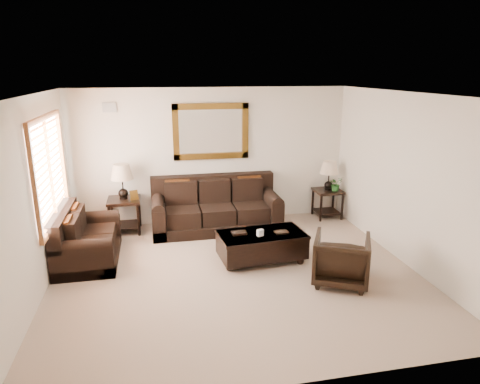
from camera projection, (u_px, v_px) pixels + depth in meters
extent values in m
cube|color=#A0856E|center=(236.00, 273.00, 6.60)|extent=(5.50, 5.00, 0.01)
cube|color=white|center=(235.00, 94.00, 5.85)|extent=(5.50, 5.00, 0.01)
cube|color=silver|center=(212.00, 156.00, 8.58)|extent=(5.50, 0.01, 2.70)
cube|color=silver|center=(288.00, 262.00, 3.87)|extent=(5.50, 0.01, 2.70)
cube|color=silver|center=(33.00, 200.00, 5.70)|extent=(0.01, 5.00, 2.70)
cube|color=silver|center=(406.00, 180.00, 6.76)|extent=(0.01, 5.00, 2.70)
cube|color=white|center=(48.00, 170.00, 6.49)|extent=(0.01, 1.80, 1.50)
cube|color=brown|center=(44.00, 118.00, 6.28)|extent=(0.06, 1.96, 0.08)
cube|color=brown|center=(56.00, 219.00, 6.72)|extent=(0.06, 1.96, 0.08)
cube|color=brown|center=(35.00, 186.00, 5.61)|extent=(0.06, 0.08, 1.50)
cube|color=brown|center=(62.00, 158.00, 7.38)|extent=(0.06, 0.08, 1.50)
cube|color=brown|center=(50.00, 170.00, 6.50)|extent=(0.05, 0.05, 1.50)
cube|color=#523310|center=(211.00, 132.00, 8.41)|extent=(1.50, 0.06, 1.10)
cube|color=white|center=(211.00, 131.00, 8.42)|extent=(1.26, 0.01, 0.86)
cube|color=#999999|center=(109.00, 107.00, 7.92)|extent=(0.25, 0.02, 0.18)
cube|color=black|center=(216.00, 224.00, 8.40)|extent=(2.46, 1.06, 0.20)
cube|color=black|center=(213.00, 187.00, 8.61)|extent=(2.46, 0.25, 0.50)
cube|color=black|center=(182.00, 214.00, 8.19)|extent=(0.63, 0.87, 0.30)
cube|color=black|center=(216.00, 212.00, 8.31)|extent=(0.63, 0.87, 0.30)
cube|color=black|center=(249.00, 210.00, 8.44)|extent=(0.63, 0.87, 0.30)
cube|color=black|center=(159.00, 218.00, 8.14)|extent=(0.25, 1.06, 0.59)
cylinder|color=black|center=(158.00, 204.00, 8.06)|extent=(0.25, 1.04, 0.25)
cube|color=black|center=(271.00, 211.00, 8.56)|extent=(0.25, 1.06, 0.59)
cylinder|color=black|center=(271.00, 197.00, 8.48)|extent=(0.25, 1.04, 0.25)
cube|color=#67310D|center=(178.00, 192.00, 8.28)|extent=(0.47, 0.21, 0.48)
cube|color=#67310D|center=(250.00, 188.00, 8.55)|extent=(0.47, 0.21, 0.48)
cube|color=black|center=(90.00, 255.00, 7.04)|extent=(0.92, 1.55, 0.17)
cube|color=black|center=(63.00, 224.00, 6.81)|extent=(0.21, 1.55, 0.44)
cube|color=black|center=(87.00, 249.00, 6.72)|extent=(0.76, 0.54, 0.26)
cube|color=black|center=(92.00, 236.00, 7.25)|extent=(0.76, 0.54, 0.26)
cube|color=black|center=(83.00, 263.00, 6.36)|extent=(0.92, 0.21, 0.51)
cylinder|color=black|center=(81.00, 247.00, 6.29)|extent=(0.90, 0.21, 0.21)
cube|color=black|center=(94.00, 231.00, 7.62)|extent=(0.92, 0.21, 0.51)
cylinder|color=black|center=(92.00, 217.00, 7.55)|extent=(0.90, 0.21, 0.21)
cube|color=#67310D|center=(71.00, 231.00, 6.54)|extent=(0.18, 0.41, 0.42)
cube|color=#67310D|center=(78.00, 217.00, 7.16)|extent=(0.18, 0.41, 0.42)
cube|color=black|center=(124.00, 200.00, 8.12)|extent=(0.61, 0.61, 0.06)
cube|color=black|center=(126.00, 225.00, 8.26)|extent=(0.52, 0.52, 0.03)
cylinder|color=black|center=(110.00, 222.00, 7.91)|extent=(0.06, 0.06, 0.61)
cylinder|color=black|center=(139.00, 220.00, 8.01)|extent=(0.06, 0.06, 0.61)
cylinder|color=black|center=(112.00, 213.00, 8.40)|extent=(0.06, 0.06, 0.61)
cylinder|color=black|center=(139.00, 212.00, 8.50)|extent=(0.06, 0.06, 0.61)
sphere|color=black|center=(123.00, 193.00, 8.08)|extent=(0.19, 0.19, 0.19)
cylinder|color=black|center=(122.00, 183.00, 8.02)|extent=(0.03, 0.03, 0.40)
cone|color=tan|center=(122.00, 172.00, 7.96)|extent=(0.42, 0.42, 0.29)
cube|color=#523310|center=(134.00, 195.00, 8.02)|extent=(0.17, 0.11, 0.19)
cube|color=black|center=(328.00, 191.00, 8.96)|extent=(0.55, 0.55, 0.05)
cube|color=black|center=(327.00, 211.00, 9.09)|extent=(0.47, 0.47, 0.03)
cylinder|color=black|center=(321.00, 209.00, 8.78)|extent=(0.05, 0.05, 0.55)
cylinder|color=black|center=(342.00, 207.00, 8.87)|extent=(0.05, 0.05, 0.55)
cylinder|color=black|center=(313.00, 202.00, 9.22)|extent=(0.05, 0.05, 0.55)
cylinder|color=black|center=(333.00, 201.00, 9.31)|extent=(0.05, 0.05, 0.55)
sphere|color=black|center=(328.00, 185.00, 8.93)|extent=(0.17, 0.17, 0.17)
cylinder|color=black|center=(329.00, 177.00, 8.88)|extent=(0.02, 0.02, 0.36)
cone|color=tan|center=(329.00, 167.00, 8.82)|extent=(0.38, 0.38, 0.26)
sphere|color=black|center=(230.00, 267.00, 6.68)|extent=(0.13, 0.13, 0.13)
sphere|color=black|center=(300.00, 261.00, 6.90)|extent=(0.13, 0.13, 0.13)
sphere|color=black|center=(224.00, 254.00, 7.17)|extent=(0.13, 0.13, 0.13)
sphere|color=black|center=(290.00, 248.00, 7.40)|extent=(0.13, 0.13, 0.13)
cube|color=black|center=(262.00, 244.00, 6.97)|extent=(1.43, 0.86, 0.38)
cube|color=black|center=(262.00, 234.00, 6.93)|extent=(1.46, 0.88, 0.04)
cube|color=black|center=(239.00, 233.00, 6.89)|extent=(0.24, 0.18, 0.03)
cube|color=black|center=(281.00, 232.00, 6.93)|extent=(0.22, 0.17, 0.03)
cube|color=white|center=(260.00, 233.00, 6.80)|extent=(0.11, 0.09, 0.11)
imported|color=black|center=(341.00, 257.00, 6.22)|extent=(1.02, 0.99, 0.80)
imported|color=#20531C|center=(336.00, 185.00, 8.85)|extent=(0.33, 0.35, 0.23)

